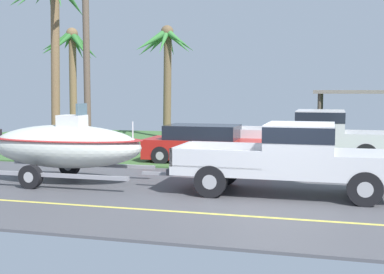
{
  "coord_description": "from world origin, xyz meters",
  "views": [
    {
      "loc": [
        1.32,
        -12.25,
        2.65
      ],
      "look_at": [
        -2.28,
        0.87,
        1.39
      ],
      "focal_mm": 47.84,
      "sensor_mm": 36.0,
      "label": 1
    }
  ],
  "objects_px": {
    "pickup_truck_towing": "(298,155)",
    "palm_tree_mid": "(165,54)",
    "palm_tree_near_left": "(53,8)",
    "parked_pickup_background": "(319,133)",
    "parked_sedan_far": "(207,145)",
    "boat_on_trailer": "(65,146)",
    "utility_pole": "(86,50)",
    "palm_tree_near_right": "(71,56)"
  },
  "relations": [
    {
      "from": "pickup_truck_towing",
      "to": "palm_tree_mid",
      "type": "distance_m",
      "value": 15.96
    },
    {
      "from": "palm_tree_mid",
      "to": "boat_on_trailer",
      "type": "bearing_deg",
      "value": -83.97
    },
    {
      "from": "boat_on_trailer",
      "to": "parked_sedan_far",
      "type": "height_order",
      "value": "boat_on_trailer"
    },
    {
      "from": "palm_tree_near_right",
      "to": "utility_pole",
      "type": "distance_m",
      "value": 6.96
    },
    {
      "from": "palm_tree_near_right",
      "to": "utility_pole",
      "type": "bearing_deg",
      "value": -57.02
    },
    {
      "from": "palm_tree_near_left",
      "to": "utility_pole",
      "type": "distance_m",
      "value": 2.43
    },
    {
      "from": "parked_sedan_far",
      "to": "palm_tree_mid",
      "type": "relative_size",
      "value": 0.75
    },
    {
      "from": "palm_tree_near_left",
      "to": "palm_tree_mid",
      "type": "height_order",
      "value": "palm_tree_near_left"
    },
    {
      "from": "boat_on_trailer",
      "to": "utility_pole",
      "type": "relative_size",
      "value": 0.74
    },
    {
      "from": "parked_sedan_far",
      "to": "utility_pole",
      "type": "relative_size",
      "value": 0.58
    },
    {
      "from": "parked_pickup_background",
      "to": "utility_pole",
      "type": "height_order",
      "value": "utility_pole"
    },
    {
      "from": "boat_on_trailer",
      "to": "palm_tree_mid",
      "type": "relative_size",
      "value": 0.96
    },
    {
      "from": "utility_pole",
      "to": "parked_sedan_far",
      "type": "bearing_deg",
      "value": 11.39
    },
    {
      "from": "boat_on_trailer",
      "to": "parked_pickup_background",
      "type": "xyz_separation_m",
      "value": [
        6.88,
        6.41,
        -0.0
      ]
    },
    {
      "from": "pickup_truck_towing",
      "to": "palm_tree_near_left",
      "type": "relative_size",
      "value": 0.79
    },
    {
      "from": "palm_tree_near_left",
      "to": "parked_sedan_far",
      "type": "bearing_deg",
      "value": 2.32
    },
    {
      "from": "utility_pole",
      "to": "palm_tree_near_right",
      "type": "bearing_deg",
      "value": 122.98
    },
    {
      "from": "pickup_truck_towing",
      "to": "palm_tree_mid",
      "type": "height_order",
      "value": "palm_tree_mid"
    },
    {
      "from": "parked_pickup_background",
      "to": "parked_sedan_far",
      "type": "xyz_separation_m",
      "value": [
        -3.87,
        -1.6,
        -0.38
      ]
    },
    {
      "from": "pickup_truck_towing",
      "to": "parked_pickup_background",
      "type": "height_order",
      "value": "parked_pickup_background"
    },
    {
      "from": "parked_pickup_background",
      "to": "parked_sedan_far",
      "type": "distance_m",
      "value": 4.2
    },
    {
      "from": "parked_pickup_background",
      "to": "parked_sedan_far",
      "type": "relative_size",
      "value": 1.3
    },
    {
      "from": "palm_tree_near_left",
      "to": "palm_tree_mid",
      "type": "bearing_deg",
      "value": 80.13
    },
    {
      "from": "palm_tree_mid",
      "to": "utility_pole",
      "type": "height_order",
      "value": "utility_pole"
    },
    {
      "from": "parked_sedan_far",
      "to": "palm_tree_near_right",
      "type": "height_order",
      "value": "palm_tree_near_right"
    },
    {
      "from": "pickup_truck_towing",
      "to": "palm_tree_mid",
      "type": "xyz_separation_m",
      "value": [
        -7.94,
        13.38,
        3.55
      ]
    },
    {
      "from": "parked_sedan_far",
      "to": "utility_pole",
      "type": "xyz_separation_m",
      "value": [
        -4.28,
        -0.86,
        3.4
      ]
    },
    {
      "from": "pickup_truck_towing",
      "to": "palm_tree_near_right",
      "type": "distance_m",
      "value": 15.51
    },
    {
      "from": "palm_tree_mid",
      "to": "palm_tree_near_left",
      "type": "bearing_deg",
      "value": -99.87
    },
    {
      "from": "palm_tree_near_right",
      "to": "utility_pole",
      "type": "relative_size",
      "value": 0.72
    },
    {
      "from": "boat_on_trailer",
      "to": "parked_pickup_background",
      "type": "relative_size",
      "value": 0.99
    },
    {
      "from": "parked_sedan_far",
      "to": "utility_pole",
      "type": "distance_m",
      "value": 5.53
    },
    {
      "from": "parked_pickup_background",
      "to": "palm_tree_mid",
      "type": "distance_m",
      "value": 11.39
    },
    {
      "from": "pickup_truck_towing",
      "to": "boat_on_trailer",
      "type": "height_order",
      "value": "boat_on_trailer"
    },
    {
      "from": "utility_pole",
      "to": "pickup_truck_towing",
      "type": "bearing_deg",
      "value": -26.87
    },
    {
      "from": "parked_pickup_background",
      "to": "utility_pole",
      "type": "xyz_separation_m",
      "value": [
        -8.15,
        -2.46,
        3.02
      ]
    },
    {
      "from": "palm_tree_near_left",
      "to": "parked_pickup_background",
      "type": "bearing_deg",
      "value": 10.62
    },
    {
      "from": "pickup_truck_towing",
      "to": "palm_tree_near_left",
      "type": "xyz_separation_m",
      "value": [
        -9.47,
        4.57,
        4.7
      ]
    },
    {
      "from": "boat_on_trailer",
      "to": "pickup_truck_towing",
      "type": "bearing_deg",
      "value": 0.0
    },
    {
      "from": "boat_on_trailer",
      "to": "parked_sedan_far",
      "type": "bearing_deg",
      "value": 57.98
    },
    {
      "from": "pickup_truck_towing",
      "to": "palm_tree_near_right",
      "type": "xyz_separation_m",
      "value": [
        -11.58,
        9.78,
        3.29
      ]
    },
    {
      "from": "parked_sedan_far",
      "to": "palm_tree_near_left",
      "type": "relative_size",
      "value": 0.63
    }
  ]
}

